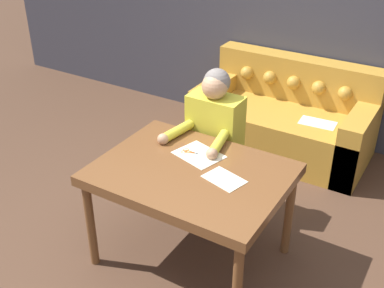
% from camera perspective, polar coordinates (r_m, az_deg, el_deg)
% --- Properties ---
extents(ground_plane, '(16.00, 16.00, 0.00)m').
position_cam_1_polar(ground_plane, '(3.49, 0.38, -13.87)').
color(ground_plane, '#4C3323').
extents(wall_back, '(8.00, 0.06, 2.60)m').
position_cam_1_polar(wall_back, '(4.75, 15.10, 15.23)').
color(wall_back, '#383842').
rests_on(wall_back, ground_plane).
extents(dining_table, '(1.22, 0.92, 0.74)m').
position_cam_1_polar(dining_table, '(3.13, -0.09, -4.23)').
color(dining_table, brown).
rests_on(dining_table, ground_plane).
extents(couch, '(1.62, 0.84, 0.86)m').
position_cam_1_polar(couch, '(4.73, 10.96, 2.80)').
color(couch, '#B7842D').
rests_on(couch, ground_plane).
extents(person, '(0.47, 0.59, 1.19)m').
position_cam_1_polar(person, '(3.66, 2.61, 0.06)').
color(person, '#33281E').
rests_on(person, ground_plane).
extents(pattern_paper_main, '(0.36, 0.32, 0.00)m').
position_cam_1_polar(pattern_paper_main, '(3.24, 0.82, -1.27)').
color(pattern_paper_main, beige).
rests_on(pattern_paper_main, dining_table).
extents(pattern_paper_offcut, '(0.29, 0.23, 0.00)m').
position_cam_1_polar(pattern_paper_offcut, '(3.00, 3.83, -4.17)').
color(pattern_paper_offcut, beige).
rests_on(pattern_paper_offcut, dining_table).
extents(scissors, '(0.22, 0.08, 0.01)m').
position_cam_1_polar(scissors, '(3.27, -0.09, -1.02)').
color(scissors, silver).
rests_on(scissors, dining_table).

